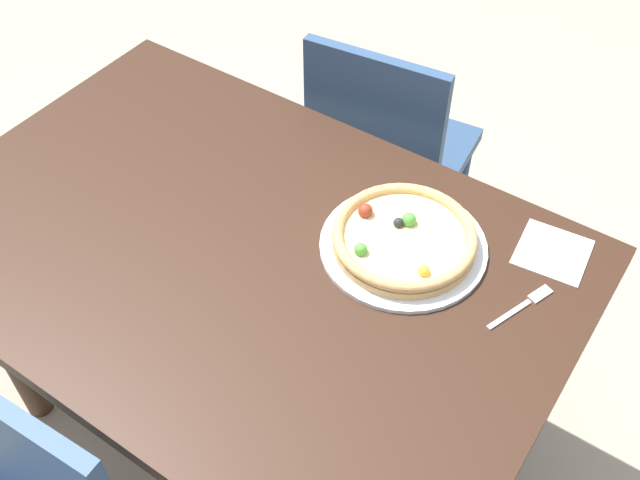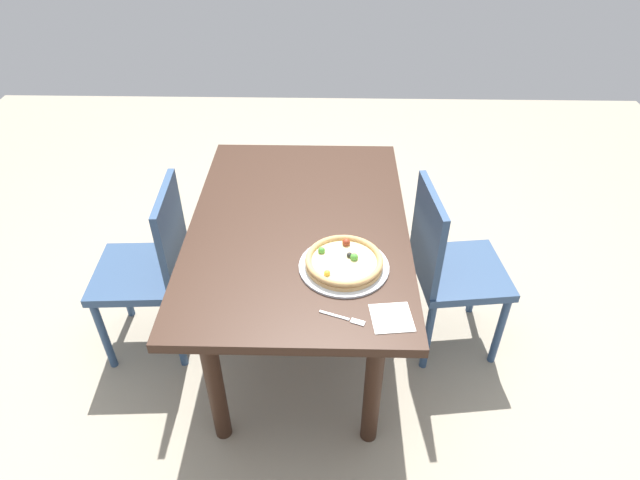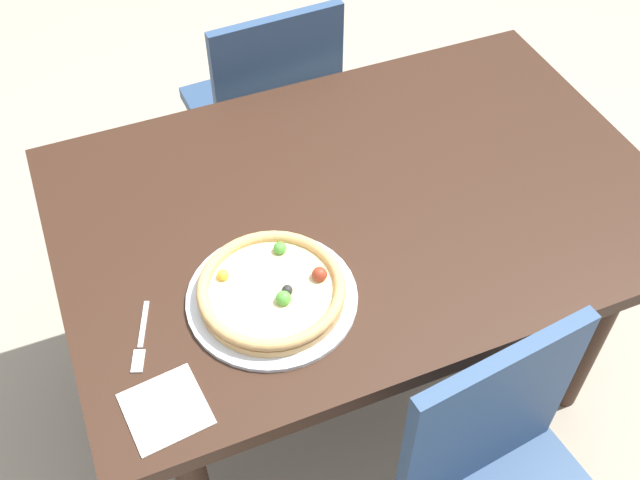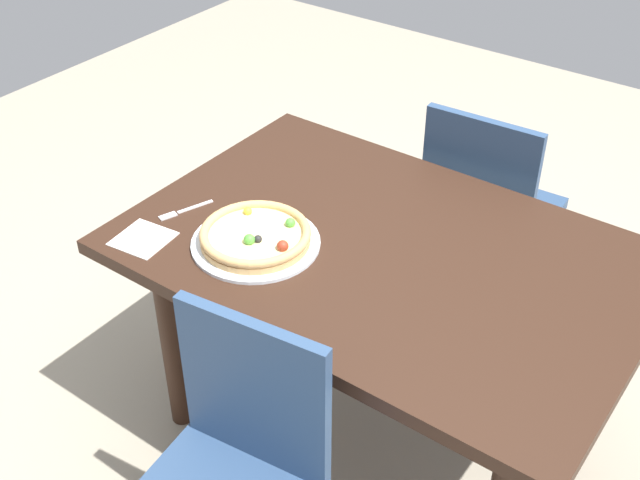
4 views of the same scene
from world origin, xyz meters
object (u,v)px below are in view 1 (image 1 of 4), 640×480
plate (403,246)px  fork (525,304)px  napkin (553,252)px  chair_far (387,154)px  dining_table (241,276)px  pizza (404,237)px

plate → fork: size_ratio=2.16×
plate → napkin: 0.31m
chair_far → fork: (0.58, -0.48, 0.25)m
dining_table → napkin: napkin is taller
dining_table → chair_far: (-0.02, 0.68, -0.15)m
fork → dining_table: bearing=129.3°
plate → pizza: bearing=-163.4°
pizza → fork: size_ratio=1.85×
pizza → fork: (0.27, 0.00, -0.03)m
pizza → napkin: size_ratio=2.12×
dining_table → chair_far: size_ratio=1.56×
fork → napkin: bearing=23.1°
dining_table → pizza: size_ratio=4.63×
chair_far → pizza: size_ratio=2.96×
plate → fork: (0.27, 0.00, -0.00)m
chair_far → plate: size_ratio=2.54×
dining_table → pizza: bearing=33.5°
chair_far → plate: 0.63m
dining_table → pizza: (0.29, 0.19, 0.13)m
plate → napkin: plate is taller
dining_table → fork: bearing=19.2°
dining_table → chair_far: bearing=92.1°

